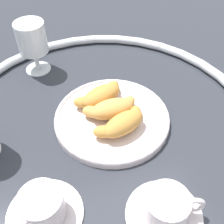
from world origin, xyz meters
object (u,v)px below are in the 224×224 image
Objects in this scene: pastry_plate at (112,118)px; coffee_cup_near at (42,209)px; coffee_cup_far at (166,209)px; juice_glass_left at (32,39)px; croissant_large at (123,123)px; croissant_extra at (101,95)px; croissant_small at (112,108)px.

coffee_cup_near reaches higher than pastry_plate.
coffee_cup_far is (0.20, -0.06, 0.00)m from coffee_cup_near.
juice_glass_left is at bearing 85.36° from coffee_cup_near.
croissant_large is 0.91× the size of juice_glass_left.
coffee_cup_far is (0.02, -0.20, -0.01)m from croissant_large.
croissant_extra is 0.30m from coffee_cup_far.
juice_glass_left is (-0.14, 0.24, 0.06)m from croissant_small.
croissant_extra and coffee_cup_far have the same top height.
croissant_large is at bearing 94.58° from coffee_cup_far.
croissant_extra is at bearing 54.97° from coffee_cup_near.
croissant_small is (-0.00, 0.00, 0.03)m from pastry_plate.
croissant_large is at bearing 36.26° from coffee_cup_near.
croissant_extra is (-0.01, 0.05, 0.03)m from pastry_plate.
juice_glass_left reaches higher than coffee_cup_near.
coffee_cup_near and coffee_cup_far have the same top height.
croissant_large and croissant_small have the same top height.
croissant_large reaches higher than pastry_plate.
croissant_large is 0.23m from coffee_cup_near.
coffee_cup_near is at bearing 163.51° from coffee_cup_far.
pastry_plate is 1.93× the size of coffee_cup_near.
juice_glass_left is at bearing 120.44° from croissant_small.
croissant_extra is at bearing 102.75° from croissant_large.
croissant_small reaches higher than pastry_plate.
croissant_small is 1.01× the size of coffee_cup_far.
coffee_cup_far is (0.03, -0.24, 0.02)m from pastry_plate.
croissant_small is at bearing -76.12° from croissant_extra.
croissant_large is 0.99× the size of croissant_extra.
coffee_cup_near is 1.00× the size of coffee_cup_far.
croissant_large is at bearing -78.39° from croissant_small.
coffee_cup_far reaches higher than pastry_plate.
croissant_large is 0.05m from croissant_small.
coffee_cup_near is 0.97× the size of juice_glass_left.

